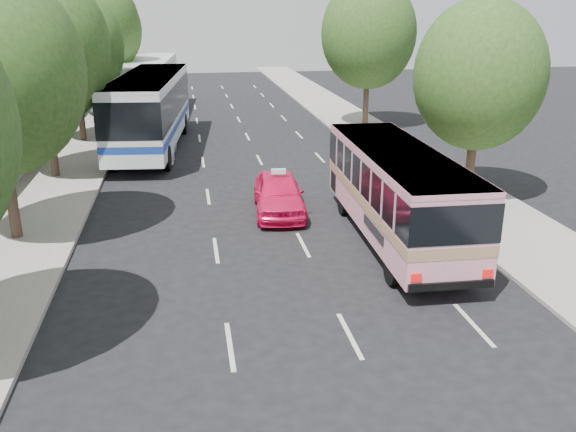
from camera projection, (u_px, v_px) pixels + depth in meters
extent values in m
plane|color=black|center=(295.00, 301.00, 16.46)|extent=(120.00, 120.00, 0.00)
cube|color=#9E998E|center=(81.00, 148.00, 33.74)|extent=(4.00, 90.00, 0.15)
cube|color=#9E998E|center=(376.00, 138.00, 36.41)|extent=(4.00, 90.00, 0.12)
cube|color=#9E998E|center=(45.00, 135.00, 33.19)|extent=(0.30, 90.00, 1.50)
cylinder|color=#38281E|center=(10.00, 190.00, 20.13)|extent=(0.36, 0.36, 3.61)
cylinder|color=#38281E|center=(51.00, 138.00, 27.52)|extent=(0.36, 0.36, 3.80)
ellipsoid|color=#29481A|center=(39.00, 46.00, 26.21)|extent=(6.00, 6.00, 6.90)
sphere|color=#29481A|center=(44.00, 17.00, 25.61)|extent=(3.90, 3.90, 3.90)
cylinder|color=#38281E|center=(81.00, 112.00, 35.04)|extent=(0.36, 0.36, 3.50)
ellipsoid|color=#29481A|center=(73.00, 46.00, 33.84)|extent=(5.52, 5.52, 6.35)
sphere|color=#29481A|center=(78.00, 26.00, 33.26)|extent=(3.59, 3.59, 3.59)
cylinder|color=#38281E|center=(99.00, 90.00, 42.43)|extent=(0.36, 0.36, 3.99)
ellipsoid|color=#29481A|center=(93.00, 27.00, 41.06)|extent=(6.30, 6.30, 7.24)
sphere|color=#29481A|center=(97.00, 7.00, 40.43)|extent=(4.09, 4.09, 4.09)
cylinder|color=#38281E|center=(109.00, 79.00, 49.90)|extent=(0.36, 0.36, 3.72)
ellipsoid|color=#29481A|center=(104.00, 29.00, 48.62)|extent=(5.88, 5.88, 6.76)
sphere|color=#29481A|center=(108.00, 14.00, 48.02)|extent=(3.82, 3.82, 3.82)
cylinder|color=#38281E|center=(471.00, 160.00, 24.75)|extent=(0.36, 0.36, 3.23)
ellipsoid|color=#29481A|center=(479.00, 75.00, 23.63)|extent=(5.10, 5.10, 5.87)
sphere|color=#29481A|center=(496.00, 48.00, 23.08)|extent=(3.32, 3.31, 3.31)
cylinder|color=#38281E|center=(366.00, 98.00, 39.61)|extent=(0.36, 0.36, 3.80)
ellipsoid|color=#29481A|center=(369.00, 33.00, 38.30)|extent=(6.00, 6.00, 6.90)
sphere|color=#29481A|center=(377.00, 13.00, 37.69)|extent=(3.90, 3.90, 3.90)
cube|color=pink|center=(397.00, 189.00, 20.14)|extent=(2.71, 9.84, 2.62)
cube|color=#9E7A59|center=(396.00, 198.00, 20.23)|extent=(2.75, 9.86, 0.34)
cube|color=black|center=(397.00, 175.00, 19.98)|extent=(2.77, 9.87, 1.07)
cube|color=pink|center=(399.00, 153.00, 19.73)|extent=(2.73, 9.86, 0.16)
cylinder|color=black|center=(344.00, 202.00, 23.17)|extent=(0.32, 1.02, 1.02)
cylinder|color=black|center=(398.00, 199.00, 23.45)|extent=(0.32, 1.02, 1.02)
cylinder|color=black|center=(393.00, 268.00, 17.31)|extent=(0.32, 1.02, 1.02)
cylinder|color=black|center=(465.00, 264.00, 17.59)|extent=(0.32, 1.02, 1.02)
imported|color=#F41557|center=(279.00, 193.00, 23.25)|extent=(2.20, 4.70, 1.55)
imported|color=white|center=(156.00, 145.00, 31.70)|extent=(2.14, 4.91, 1.41)
cube|color=silver|center=(151.00, 107.00, 33.09)|extent=(4.15, 13.72, 3.43)
cube|color=black|center=(150.00, 99.00, 32.95)|extent=(4.20, 13.75, 1.69)
cube|color=navy|center=(152.00, 123.00, 33.38)|extent=(4.19, 13.74, 0.34)
cube|color=silver|center=(148.00, 77.00, 32.56)|extent=(4.17, 13.74, 0.16)
cylinder|color=black|center=(142.00, 124.00, 37.60)|extent=(0.48, 1.27, 1.24)
cylinder|color=black|center=(183.00, 124.00, 37.77)|extent=(0.48, 1.27, 1.24)
cylinder|color=black|center=(112.00, 159.00, 29.11)|extent=(0.48, 1.27, 1.24)
cylinder|color=black|center=(166.00, 158.00, 29.28)|extent=(0.48, 1.27, 1.24)
cube|color=silver|center=(150.00, 84.00, 43.59)|extent=(3.71, 13.30, 3.34)
cube|color=black|center=(150.00, 78.00, 43.46)|extent=(3.76, 13.33, 1.64)
cube|color=navy|center=(151.00, 96.00, 43.87)|extent=(3.75, 13.32, 0.33)
cube|color=silver|center=(148.00, 61.00, 43.07)|extent=(3.73, 13.32, 0.15)
cylinder|color=black|center=(142.00, 99.00, 47.94)|extent=(0.43, 1.23, 1.20)
cylinder|color=black|center=(174.00, 99.00, 48.16)|extent=(0.43, 1.23, 1.20)
cylinder|color=black|center=(124.00, 118.00, 39.70)|extent=(0.43, 1.23, 1.20)
cylinder|color=black|center=(163.00, 118.00, 39.93)|extent=(0.43, 1.23, 1.20)
cube|color=silver|center=(278.00, 171.00, 22.97)|extent=(0.56, 0.22, 0.18)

